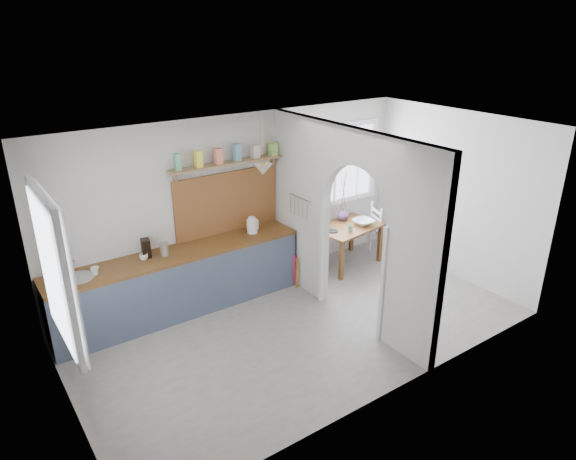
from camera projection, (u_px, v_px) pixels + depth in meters
floor at (302, 327)px, 6.85m from camera, size 5.80×3.20×0.01m
ceiling at (304, 133)px, 5.87m from camera, size 5.80×3.20×0.01m
walls at (303, 237)px, 6.36m from camera, size 5.81×3.21×2.60m
partition at (344, 213)px, 6.72m from camera, size 0.12×3.20×2.60m
kitchen_window at (52, 272)px, 4.71m from camera, size 0.10×1.16×1.50m
nook_window at (335, 165)px, 8.39m from camera, size 1.76×0.10×1.30m
counter at (180, 281)px, 7.09m from camera, size 3.50×0.60×0.90m
sink at (78, 279)px, 6.21m from camera, size 0.40×0.40×0.02m
backsplash at (227, 202)px, 7.43m from camera, size 1.65×0.03×0.90m
shelf at (228, 160)px, 7.12m from camera, size 1.75×0.20×0.21m
pendant_lamp at (263, 170)px, 7.09m from camera, size 0.26×0.26×0.16m
utensil_rail at (300, 198)px, 7.31m from camera, size 0.02×0.50×0.02m
dining_table at (347, 245)px, 8.49m from camera, size 1.20×0.89×0.69m
chair_left at (307, 247)px, 8.07m from camera, size 0.46×0.46×0.98m
chair_right at (385, 230)px, 8.81m from camera, size 0.54×0.54×0.92m
kettle at (252, 225)px, 7.50m from camera, size 0.24×0.21×0.25m
mug_a at (95, 271)px, 6.28m from camera, size 0.11×0.11×0.10m
mug_b at (144, 257)px, 6.67m from camera, size 0.13×0.13×0.09m
knife_block at (146, 248)px, 6.73m from camera, size 0.14×0.18×0.24m
jar at (164, 249)px, 6.78m from camera, size 0.14×0.14×0.18m
towel_magenta at (294, 270)px, 7.80m from camera, size 0.02×0.03×0.49m
towel_orange at (297, 273)px, 7.77m from camera, size 0.02×0.03×0.50m
bowl at (363, 222)px, 8.41m from camera, size 0.34×0.34×0.08m
table_cup at (350, 228)px, 8.14m from camera, size 0.11×0.11×0.10m
plate at (333, 231)px, 8.14m from camera, size 0.23×0.23×0.01m
vase at (343, 214)px, 8.57m from camera, size 0.23×0.23×0.21m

